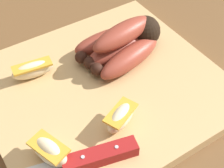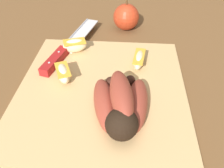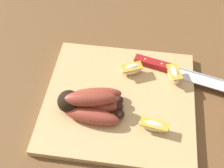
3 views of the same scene
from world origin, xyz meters
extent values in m
plane|color=brown|center=(0.00, 0.00, 0.00)|extent=(6.00, 6.00, 0.00)
cube|color=tan|center=(0.01, -0.01, 0.01)|extent=(0.37, 0.34, 0.02)
sphere|color=black|center=(0.12, 0.04, 0.05)|extent=(0.05, 0.05, 0.05)
ellipsoid|color=brown|center=(0.06, 0.06, 0.04)|extent=(0.13, 0.05, 0.03)
sphere|color=black|center=(0.00, 0.05, 0.04)|extent=(0.02, 0.02, 0.02)
ellipsoid|color=brown|center=(0.07, 0.03, 0.04)|extent=(0.13, 0.05, 0.03)
sphere|color=black|center=(0.01, 0.03, 0.04)|extent=(0.02, 0.02, 0.02)
ellipsoid|color=brown|center=(0.07, 0.01, 0.04)|extent=(0.14, 0.07, 0.03)
sphere|color=black|center=(0.01, 0.01, 0.04)|extent=(0.02, 0.02, 0.02)
ellipsoid|color=brown|center=(0.07, 0.03, 0.07)|extent=(0.13, 0.06, 0.04)
cube|color=silver|center=(-0.20, -0.09, 0.02)|extent=(0.18, 0.08, 0.00)
cube|color=#99999E|center=(-0.21, -0.10, 0.02)|extent=(0.17, 0.05, 0.00)
cube|color=maroon|center=(-0.07, -0.12, 0.03)|extent=(0.10, 0.05, 0.02)
cylinder|color=#B2B2B7|center=(-0.05, -0.13, 0.04)|extent=(0.01, 0.01, 0.00)
cylinder|color=#B2B2B7|center=(-0.09, -0.12, 0.04)|extent=(0.01, 0.01, 0.00)
ellipsoid|color=beige|center=(-0.12, -0.09, 0.04)|extent=(0.04, 0.06, 0.03)
cube|color=gold|center=(-0.12, -0.09, 0.05)|extent=(0.04, 0.06, 0.00)
ellipsoid|color=beige|center=(-0.01, -0.09, 0.04)|extent=(0.06, 0.05, 0.03)
cube|color=gold|center=(-0.01, -0.09, 0.05)|extent=(0.06, 0.04, 0.00)
ellipsoid|color=beige|center=(-0.08, 0.07, 0.03)|extent=(0.07, 0.03, 0.03)
cube|color=gold|center=(-0.08, 0.07, 0.04)|extent=(0.07, 0.03, 0.00)
camera|label=1|loc=(-0.18, -0.32, 0.40)|focal=53.62mm
camera|label=2|loc=(0.36, 0.04, 0.34)|focal=38.37mm
camera|label=3|loc=(-0.03, 0.37, 0.59)|focal=44.89mm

